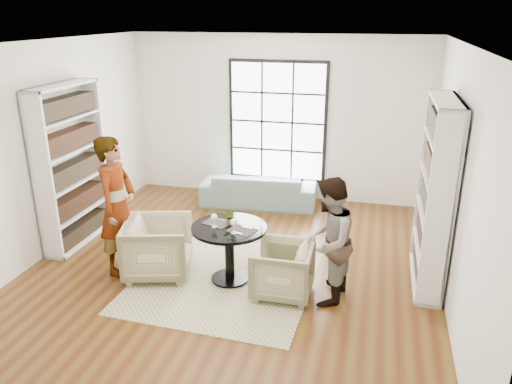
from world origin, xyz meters
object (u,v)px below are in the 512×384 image
(pedestal_table, at_px, (229,242))
(wine_glass_right, at_px, (234,223))
(person_left, at_px, (117,206))
(sofa, at_px, (259,189))
(armchair_right, at_px, (282,270))
(flower_centerpiece, at_px, (231,217))
(person_right, at_px, (328,242))
(wine_glass_left, at_px, (214,218))
(armchair_left, at_px, (158,248))

(pedestal_table, relative_size, wine_glass_right, 4.95)
(person_left, bearing_deg, sofa, -23.84)
(armchair_right, bearing_deg, flower_centerpiece, -109.02)
(person_right, xyz_separation_m, flower_centerpiece, (-1.28, 0.25, 0.09))
(person_left, distance_m, wine_glass_right, 1.65)
(wine_glass_left, relative_size, flower_centerpiece, 0.90)
(person_left, bearing_deg, flower_centerpiece, -84.71)
(sofa, distance_m, person_right, 3.37)
(wine_glass_left, bearing_deg, armchair_right, -6.61)
(wine_glass_right, bearing_deg, flower_centerpiece, 114.57)
(armchair_left, bearing_deg, armchair_right, -108.57)
(person_right, relative_size, wine_glass_right, 8.03)
(armchair_left, bearing_deg, wine_glass_right, -110.97)
(flower_centerpiece, bearing_deg, pedestal_table, -90.93)
(pedestal_table, distance_m, sofa, 2.80)
(armchair_left, xyz_separation_m, wine_glass_right, (1.09, -0.11, 0.52))
(armchair_right, xyz_separation_m, person_left, (-2.26, 0.10, 0.60))
(armchair_right, distance_m, person_right, 0.71)
(armchair_left, height_order, flower_centerpiece, flower_centerpiece)
(armchair_right, distance_m, wine_glass_right, 0.84)
(pedestal_table, distance_m, armchair_left, 0.99)
(armchair_left, relative_size, wine_glass_right, 4.39)
(pedestal_table, xyz_separation_m, person_right, (1.28, -0.17, 0.23))
(sofa, xyz_separation_m, armchair_right, (1.01, -2.94, 0.03))
(pedestal_table, bearing_deg, armchair_left, -175.94)
(armchair_right, distance_m, wine_glass_left, 1.08)
(person_right, bearing_deg, wine_glass_right, -81.73)
(sofa, bearing_deg, pedestal_table, 90.95)
(flower_centerpiece, bearing_deg, armchair_left, -171.41)
(flower_centerpiece, bearing_deg, person_right, -10.91)
(armchair_left, distance_m, flower_centerpiece, 1.10)
(sofa, height_order, person_left, person_left)
(sofa, bearing_deg, wine_glass_left, 87.29)
(pedestal_table, distance_m, armchair_right, 0.78)
(armchair_right, xyz_separation_m, wine_glass_right, (-0.61, -0.01, 0.58))
(armchair_right, bearing_deg, wine_glass_right, -89.40)
(wine_glass_left, height_order, wine_glass_right, wine_glass_right)
(wine_glass_left, height_order, flower_centerpiece, flower_centerpiece)
(pedestal_table, relative_size, sofa, 0.47)
(armchair_left, height_order, person_left, person_left)
(pedestal_table, distance_m, person_left, 1.57)
(wine_glass_right, height_order, flower_centerpiece, flower_centerpiece)
(pedestal_table, bearing_deg, flower_centerpiece, 89.07)
(person_left, bearing_deg, armchair_left, -90.22)
(wine_glass_right, bearing_deg, sofa, 97.72)
(wine_glass_right, bearing_deg, armchair_left, 174.27)
(sofa, height_order, armchair_left, armchair_left)
(wine_glass_right, bearing_deg, wine_glass_left, 158.59)
(pedestal_table, height_order, armchair_left, armchair_left)
(armchair_right, bearing_deg, person_left, -92.88)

